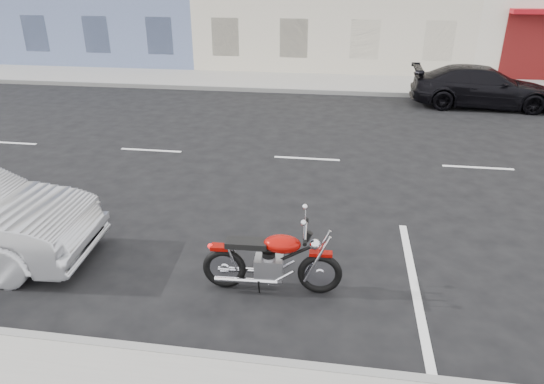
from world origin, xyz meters
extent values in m
plane|color=black|center=(0.00, 0.00, 0.00)|extent=(120.00, 120.00, 0.00)
cube|color=gray|center=(-5.00, 8.70, 0.07)|extent=(80.00, 3.40, 0.15)
cube|color=gray|center=(-5.00, -7.00, 0.08)|extent=(80.00, 0.12, 0.16)
cube|color=gray|center=(-5.00, 7.00, 0.08)|extent=(80.00, 0.12, 0.16)
torus|color=black|center=(-0.66, -5.37, 0.30)|extent=(0.63, 0.13, 0.62)
torus|color=black|center=(-2.01, -5.44, 0.30)|extent=(0.63, 0.13, 0.62)
cube|color=#960A05|center=(-0.66, -5.37, 0.62)|extent=(0.32, 0.14, 0.05)
cube|color=#960A05|center=(-2.05, -5.44, 0.64)|extent=(0.29, 0.16, 0.06)
cube|color=gray|center=(-1.38, -5.41, 0.35)|extent=(0.41, 0.30, 0.32)
ellipsoid|color=#960A05|center=(-1.19, -5.40, 0.75)|extent=(0.54, 0.34, 0.25)
cube|color=black|center=(-1.69, -5.43, 0.73)|extent=(0.59, 0.27, 0.08)
cylinder|color=silver|center=(-0.88, -5.38, 0.96)|extent=(0.07, 0.65, 0.03)
sphere|color=silver|center=(-0.75, -5.38, 0.76)|extent=(0.16, 0.16, 0.16)
cylinder|color=silver|center=(-1.68, -5.56, 0.21)|extent=(0.89, 0.12, 0.07)
cylinder|color=silver|center=(-1.69, -5.30, 0.21)|extent=(0.89, 0.12, 0.07)
cylinder|color=silver|center=(-0.71, -5.38, 0.58)|extent=(0.36, 0.06, 0.74)
cylinder|color=black|center=(-1.18, -5.40, 0.51)|extent=(0.75, 0.08, 0.46)
imported|color=black|center=(3.34, 5.97, 0.67)|extent=(4.69, 2.05, 1.34)
camera|label=1|loc=(-1.16, -11.13, 4.14)|focal=32.00mm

